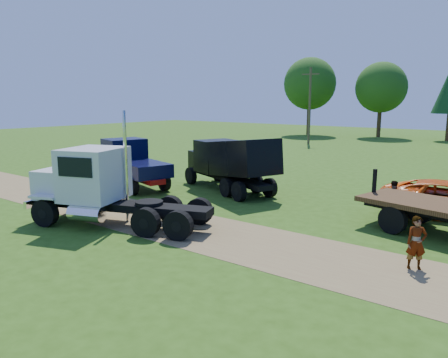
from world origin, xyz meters
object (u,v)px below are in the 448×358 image
Objects in this scene: orange_pickup at (447,199)px; spectator_a at (416,243)px; white_semi_tractor at (96,186)px; black_dump_truck at (231,160)px; navy_truck at (129,162)px.

spectator_a is at bearing 175.53° from orange_pickup.
white_semi_tractor is 8.88m from black_dump_truck.
orange_pickup is (17.03, 4.10, -0.67)m from navy_truck.
orange_pickup is at bearing 59.76° from spectator_a.
black_dump_truck is 1.32× the size of orange_pickup.
white_semi_tractor is at bearing -72.11° from black_dump_truck.
black_dump_truck is at bearing 66.65° from white_semi_tractor.
navy_truck is (-5.33, 6.31, -0.18)m from white_semi_tractor.
black_dump_truck reaches higher than spectator_a.
black_dump_truck is 6.43m from navy_truck.
spectator_a is (0.56, -7.53, 0.05)m from orange_pickup.
navy_truck is at bearing 94.81° from orange_pickup.
orange_pickup is at bearing 29.39° from black_dump_truck.
black_dump_truck is 13.18m from spectator_a.
spectator_a is (12.26, 2.87, -0.79)m from white_semi_tractor.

